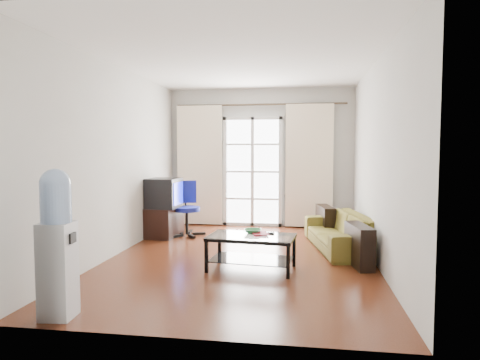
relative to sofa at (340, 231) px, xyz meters
name	(u,v)px	position (x,y,z in m)	size (l,w,h in m)	color
floor	(241,258)	(-1.40, -0.75, -0.27)	(5.20, 5.20, 0.00)	#5C2A15
ceiling	(241,61)	(-1.40, -0.75, 2.43)	(5.20, 5.20, 0.00)	white
wall_back	(260,158)	(-1.40, 1.85, 1.08)	(3.60, 0.02, 2.70)	beige
wall_front	(192,169)	(-1.40, -3.35, 1.08)	(3.60, 0.02, 2.70)	beige
wall_left	(117,161)	(-3.20, -0.75, 1.08)	(0.02, 5.20, 2.70)	beige
wall_right	(377,162)	(0.40, -0.75, 1.08)	(0.02, 5.20, 2.70)	beige
french_door	(253,172)	(-1.55, 1.80, 0.80)	(1.16, 0.06, 2.15)	white
curtain_rod	(260,105)	(-1.40, 1.75, 2.11)	(0.04, 0.04, 3.30)	#4C3F2D
curtain_left	(200,165)	(-2.60, 1.73, 0.93)	(0.90, 0.07, 2.35)	#FFEECD
curtain_right	(309,166)	(-0.45, 1.73, 0.93)	(0.90, 0.07, 2.35)	#FFEECD
radiator	(301,211)	(-0.60, 1.75, 0.06)	(0.64, 0.12, 0.64)	gray
sofa	(340,231)	(0.00, 0.00, 0.00)	(1.05, 1.95, 0.54)	brown
coffee_table	(251,248)	(-1.19, -1.30, 0.01)	(1.12, 0.71, 0.43)	silver
bowl	(253,231)	(-1.19, -1.16, 0.19)	(0.23, 0.23, 0.05)	#308430
book	(252,234)	(-1.18, -1.26, 0.17)	(0.26, 0.30, 0.02)	#A81431
remote	(268,233)	(-1.00, -1.16, 0.17)	(0.17, 0.05, 0.02)	black
tv_stand	(164,222)	(-2.94, 0.52, -0.01)	(0.47, 0.70, 0.51)	black
crt_tv	(163,193)	(-2.94, 0.46, 0.49)	(0.58, 0.57, 0.50)	black
task_chair	(187,220)	(-2.58, 0.66, 0.01)	(0.84, 0.84, 0.96)	black
water_cooler	(57,241)	(-2.70, -3.10, 0.43)	(0.30, 0.29, 1.34)	silver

